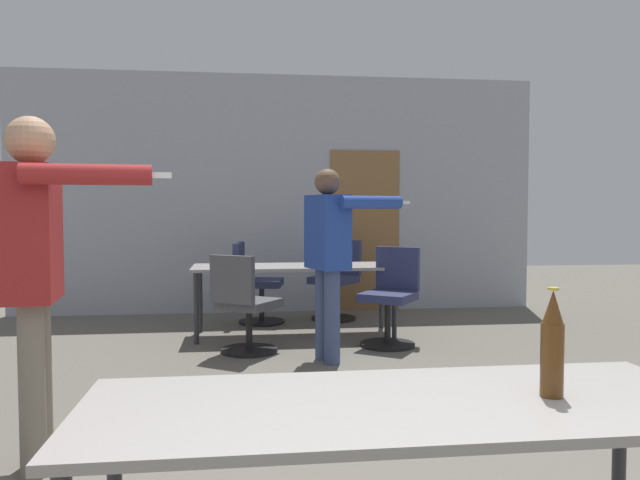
# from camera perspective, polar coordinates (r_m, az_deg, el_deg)

# --- Properties ---
(back_wall) EXTENTS (6.60, 0.12, 2.98)m
(back_wall) POSITION_cam_1_polar(r_m,az_deg,el_deg) (7.93, -3.61, 4.14)
(back_wall) COLOR #A3A8B2
(back_wall) RESTS_ON ground_plane
(conference_table_near) EXTENTS (1.95, 0.73, 0.72)m
(conference_table_near) POSITION_cam_1_polar(r_m,az_deg,el_deg) (2.00, 7.54, -16.14)
(conference_table_near) COLOR gray
(conference_table_near) RESTS_ON ground_plane
(conference_table_far) EXTENTS (2.08, 0.71, 0.72)m
(conference_table_far) POSITION_cam_1_polar(r_m,az_deg,el_deg) (6.41, -2.33, -2.91)
(conference_table_far) COLOR gray
(conference_table_far) RESTS_ON ground_plane
(person_left_plaid) EXTENTS (0.83, 0.59, 1.76)m
(person_left_plaid) POSITION_cam_1_polar(r_m,az_deg,el_deg) (3.39, -24.53, -1.32)
(person_left_plaid) COLOR slate
(person_left_plaid) RESTS_ON ground_plane
(person_far_watching) EXTENTS (0.87, 0.63, 1.64)m
(person_far_watching) POSITION_cam_1_polar(r_m,az_deg,el_deg) (5.29, 0.83, -0.60)
(person_far_watching) COLOR #3D4C75
(person_far_watching) RESTS_ON ground_plane
(office_chair_far_right) EXTENTS (0.59, 0.53, 0.92)m
(office_chair_far_right) POSITION_cam_1_polar(r_m,az_deg,el_deg) (7.17, -5.97, -4.16)
(office_chair_far_right) COLOR black
(office_chair_far_right) RESTS_ON ground_plane
(office_chair_near_pushed) EXTENTS (0.68, 0.69, 0.93)m
(office_chair_near_pushed) POSITION_cam_1_polar(r_m,az_deg,el_deg) (7.41, 1.56, -3.87)
(office_chair_near_pushed) COLOR black
(office_chair_near_pushed) RESTS_ON ground_plane
(office_chair_far_left) EXTENTS (0.67, 0.68, 0.93)m
(office_chair_far_left) POSITION_cam_1_polar(r_m,az_deg,el_deg) (6.04, 6.48, -5.42)
(office_chair_far_left) COLOR black
(office_chair_far_left) RESTS_ON ground_plane
(office_chair_mid_tucked) EXTENTS (0.66, 0.68, 0.90)m
(office_chair_mid_tucked) POSITION_cam_1_polar(r_m,az_deg,el_deg) (5.68, -6.94, -6.19)
(office_chair_mid_tucked) COLOR black
(office_chair_mid_tucked) RESTS_ON ground_plane
(beer_bottle) EXTENTS (0.07, 0.07, 0.34)m
(beer_bottle) POSITION_cam_1_polar(r_m,az_deg,el_deg) (2.09, 20.48, -9.02)
(beer_bottle) COLOR #563314
(beer_bottle) RESTS_ON conference_table_near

